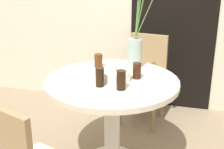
# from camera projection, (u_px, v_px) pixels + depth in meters

# --- Properties ---
(doorway_panel) EXTENTS (0.90, 0.01, 2.05)m
(doorway_panel) POSITION_uv_depth(u_px,v_px,m) (174.00, 16.00, 3.26)
(doorway_panel) COLOR black
(doorway_panel) RESTS_ON ground_plane
(dining_table) EXTENTS (1.01, 1.01, 0.74)m
(dining_table) POSITION_uv_depth(u_px,v_px,m) (112.00, 97.00, 2.39)
(dining_table) COLOR beige
(dining_table) RESTS_ON ground_plane
(chair_right_flank) EXTENTS (0.45, 0.45, 0.88)m
(chair_right_flank) POSITION_uv_depth(u_px,v_px,m) (145.00, 74.00, 3.17)
(chair_right_flank) COLOR beige
(chair_right_flank) RESTS_ON ground_plane
(birthday_cake) EXTENTS (0.22, 0.22, 0.12)m
(birthday_cake) POSITION_uv_depth(u_px,v_px,m) (116.00, 76.00, 2.32)
(birthday_cake) COLOR white
(birthday_cake) RESTS_ON dining_table
(flower_vase) EXTENTS (0.24, 0.21, 0.71)m
(flower_vase) POSITION_uv_depth(u_px,v_px,m) (137.00, 40.00, 2.56)
(flower_vase) COLOR #9EB2AD
(flower_vase) RESTS_ON dining_table
(side_plate) EXTENTS (0.20, 0.20, 0.01)m
(side_plate) POSITION_uv_depth(u_px,v_px,m) (76.00, 70.00, 2.52)
(side_plate) COLOR white
(side_plate) RESTS_ON dining_table
(drink_glass_0) EXTENTS (0.06, 0.06, 0.14)m
(drink_glass_0) POSITION_uv_depth(u_px,v_px,m) (100.00, 77.00, 2.19)
(drink_glass_0) COLOR black
(drink_glass_0) RESTS_ON dining_table
(drink_glass_1) EXTENTS (0.06, 0.06, 0.12)m
(drink_glass_1) POSITION_uv_depth(u_px,v_px,m) (137.00, 71.00, 2.35)
(drink_glass_1) COLOR #33190C
(drink_glass_1) RESTS_ON dining_table
(drink_glass_2) EXTENTS (0.07, 0.07, 0.11)m
(drink_glass_2) POSITION_uv_depth(u_px,v_px,m) (98.00, 60.00, 2.60)
(drink_glass_2) COLOR #51280F
(drink_glass_2) RESTS_ON dining_table
(drink_glass_3) EXTENTS (0.07, 0.07, 0.14)m
(drink_glass_3) POSITION_uv_depth(u_px,v_px,m) (121.00, 80.00, 2.14)
(drink_glass_3) COLOR black
(drink_glass_3) RESTS_ON dining_table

